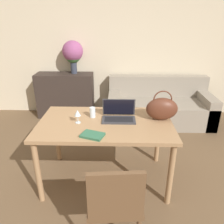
% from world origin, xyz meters
% --- Properties ---
extents(ground_plane, '(14.00, 14.00, 0.00)m').
position_xyz_m(ground_plane, '(0.00, 0.00, 0.00)').
color(ground_plane, brown).
extents(wall_back, '(10.00, 0.06, 2.70)m').
position_xyz_m(wall_back, '(0.00, 2.80, 1.35)').
color(wall_back, beige).
rests_on(wall_back, ground_plane).
extents(dining_table, '(1.49, 0.88, 0.78)m').
position_xyz_m(dining_table, '(0.13, 0.62, 0.69)').
color(dining_table, '#A87F56').
rests_on(dining_table, ground_plane).
extents(chair, '(0.47, 0.47, 0.86)m').
position_xyz_m(chair, '(0.25, -0.23, 0.49)').
color(chair, brown).
rests_on(chair, ground_plane).
extents(couch, '(1.91, 0.88, 0.82)m').
position_xyz_m(couch, '(1.06, 2.32, 0.28)').
color(couch, gray).
rests_on(couch, ground_plane).
extents(sideboard, '(1.09, 0.40, 0.87)m').
position_xyz_m(sideboard, '(-0.77, 2.54, 0.43)').
color(sideboard, '#332823').
rests_on(sideboard, ground_plane).
extents(laptop, '(0.38, 0.24, 0.22)m').
position_xyz_m(laptop, '(0.28, 0.71, 0.84)').
color(laptop, '#38383D').
rests_on(laptop, dining_table).
extents(drinking_glass, '(0.07, 0.07, 0.12)m').
position_xyz_m(drinking_glass, '(-0.02, 0.75, 0.84)').
color(drinking_glass, silver).
rests_on(drinking_glass, dining_table).
extents(wine_glass, '(0.07, 0.07, 0.15)m').
position_xyz_m(wine_glass, '(-0.17, 0.59, 0.89)').
color(wine_glass, silver).
rests_on(wine_glass, dining_table).
extents(handbag, '(0.35, 0.18, 0.34)m').
position_xyz_m(handbag, '(0.77, 0.70, 0.91)').
color(handbag, '#592D1E').
rests_on(handbag, dining_table).
extents(flower_vase, '(0.38, 0.38, 0.61)m').
position_xyz_m(flower_vase, '(-0.58, 2.58, 1.25)').
color(flower_vase, '#333847').
rests_on(flower_vase, sideboard).
extents(book, '(0.25, 0.21, 0.02)m').
position_xyz_m(book, '(0.03, 0.29, 0.79)').
color(book, '#336B4C').
rests_on(book, dining_table).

